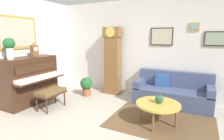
# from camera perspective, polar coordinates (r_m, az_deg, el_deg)

# --- Properties ---
(ground_plane) EXTENTS (6.40, 6.00, 0.10)m
(ground_plane) POSITION_cam_1_polar(r_m,az_deg,el_deg) (3.74, -5.78, -18.35)
(ground_plane) COLOR #B2A899
(wall_left) EXTENTS (0.13, 4.90, 2.80)m
(wall_left) POSITION_cam_1_polar(r_m,az_deg,el_deg) (5.18, -31.20, 5.30)
(wall_left) COLOR silver
(wall_left) RESTS_ON ground_plane
(wall_back) EXTENTS (5.30, 0.13, 2.80)m
(wall_back) POSITION_cam_1_polar(r_m,az_deg,el_deg) (5.44, 7.84, 6.88)
(wall_back) COLOR silver
(wall_back) RESTS_ON ground_plane
(area_rug) EXTENTS (2.10, 1.50, 0.01)m
(area_rug) POSITION_cam_1_polar(r_m,az_deg,el_deg) (4.02, 15.21, -15.64)
(area_rug) COLOR brown
(area_rug) RESTS_ON ground_plane
(piano) EXTENTS (0.87, 1.44, 1.23)m
(piano) POSITION_cam_1_polar(r_m,az_deg,el_deg) (5.21, -24.70, -2.92)
(piano) COLOR #3D2316
(piano) RESTS_ON ground_plane
(piano_bench) EXTENTS (0.42, 0.70, 0.48)m
(piano_bench) POSITION_cam_1_polar(r_m,az_deg,el_deg) (4.65, -18.95, -6.81)
(piano_bench) COLOR #3D2316
(piano_bench) RESTS_ON ground_plane
(grandfather_clock) EXTENTS (0.52, 0.34, 2.03)m
(grandfather_clock) POSITION_cam_1_polar(r_m,az_deg,el_deg) (5.47, 0.17, 2.37)
(grandfather_clock) COLOR brown
(grandfather_clock) RESTS_ON ground_plane
(couch) EXTENTS (1.90, 0.80, 0.84)m
(couch) POSITION_cam_1_polar(r_m,az_deg,el_deg) (4.96, 18.67, -6.83)
(couch) COLOR #424C70
(couch) RESTS_ON ground_plane
(coffee_table) EXTENTS (0.88, 0.88, 0.44)m
(coffee_table) POSITION_cam_1_polar(r_m,az_deg,el_deg) (3.77, 14.46, -10.62)
(coffee_table) COLOR gold
(coffee_table) RESTS_ON ground_plane
(mantel_clock) EXTENTS (0.13, 0.18, 0.38)m
(mantel_clock) POSITION_cam_1_polar(r_m,az_deg,el_deg) (5.23, -23.50, 5.88)
(mantel_clock) COLOR brown
(mantel_clock) RESTS_ON piano
(flower_vase) EXTENTS (0.26, 0.26, 0.58)m
(flower_vase) POSITION_cam_1_polar(r_m,az_deg,el_deg) (4.81, -29.92, 6.70)
(flower_vase) COLOR silver
(flower_vase) RESTS_ON piano
(green_jug) EXTENTS (0.17, 0.17, 0.24)m
(green_jug) POSITION_cam_1_polar(r_m,az_deg,el_deg) (3.74, 14.82, -8.89)
(green_jug) COLOR #234C33
(green_jug) RESTS_ON coffee_table
(potted_plant) EXTENTS (0.36, 0.36, 0.56)m
(potted_plant) POSITION_cam_1_polar(r_m,az_deg,el_deg) (5.40, -8.16, -4.82)
(potted_plant) COLOR #935138
(potted_plant) RESTS_ON ground_plane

